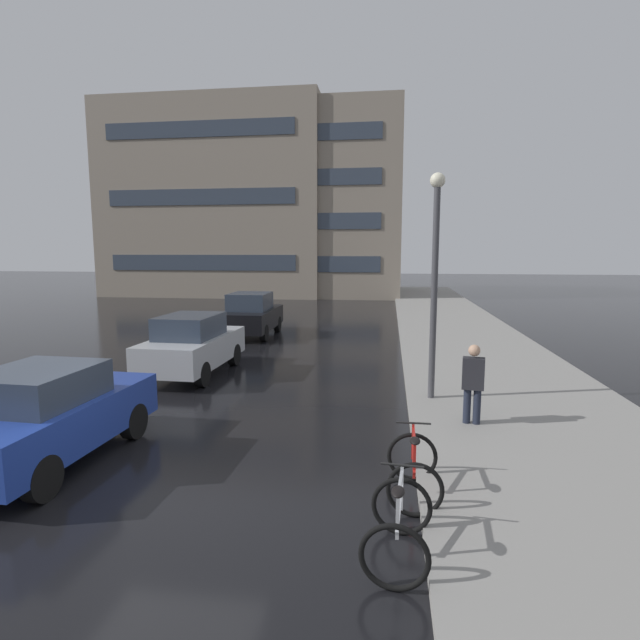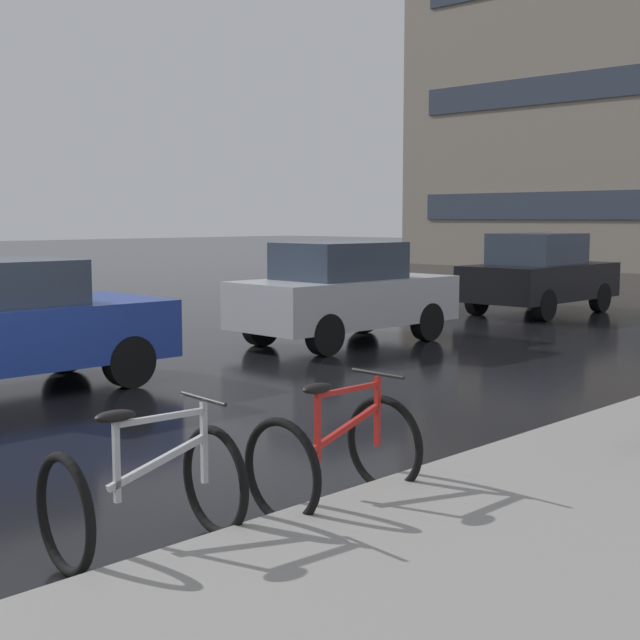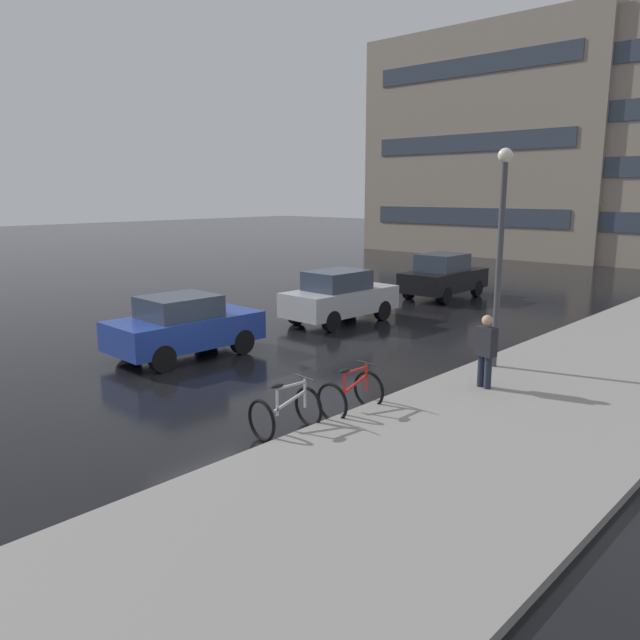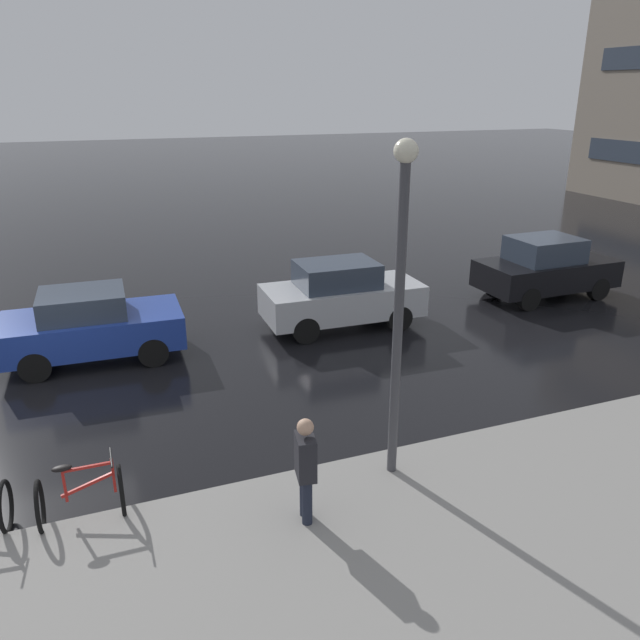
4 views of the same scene
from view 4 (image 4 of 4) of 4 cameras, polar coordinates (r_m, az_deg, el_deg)
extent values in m
plane|color=black|center=(12.65, -22.88, -7.63)|extent=(140.00, 140.00, 0.00)
torus|color=black|center=(9.63, -26.81, -14.99)|extent=(0.73, 0.13, 0.73)
torus|color=black|center=(9.36, -17.69, -14.61)|extent=(0.74, 0.07, 0.74)
torus|color=black|center=(9.43, -24.23, -15.31)|extent=(0.74, 0.07, 0.74)
cube|color=red|center=(9.26, -22.31, -13.86)|extent=(0.04, 0.04, 0.49)
cube|color=red|center=(9.22, -18.36, -13.33)|extent=(0.04, 0.04, 0.53)
cube|color=red|center=(9.12, -20.50, -12.48)|extent=(0.04, 0.63, 0.04)
cube|color=red|center=(9.27, -20.46, -13.92)|extent=(0.04, 0.71, 0.26)
ellipsoid|color=black|center=(9.11, -22.54, -12.41)|extent=(0.14, 0.26, 0.07)
cylinder|color=black|center=(9.07, -18.56, -11.83)|extent=(0.50, 0.03, 0.03)
cube|color=navy|center=(14.42, -20.01, -0.86)|extent=(1.94, 3.82, 0.72)
cube|color=#2D3847|center=(14.23, -20.91, 1.43)|extent=(1.54, 1.80, 0.53)
cylinder|color=black|center=(15.30, -15.52, -0.59)|extent=(0.24, 0.65, 0.64)
cylinder|color=black|center=(13.80, -15.01, -2.84)|extent=(0.24, 0.65, 0.64)
cylinder|color=black|center=(15.38, -24.18, -1.57)|extent=(0.24, 0.65, 0.64)
cylinder|color=black|center=(13.89, -24.61, -3.91)|extent=(0.24, 0.65, 0.64)
cube|color=#B2B5BA|center=(15.46, 2.06, 1.85)|extent=(1.79, 3.94, 0.75)
cube|color=#2D3847|center=(15.20, 1.54, 4.21)|extent=(1.43, 1.94, 0.60)
cylinder|color=black|center=(16.68, 4.97, 1.82)|extent=(0.24, 0.65, 0.64)
cylinder|color=black|center=(15.42, 7.24, 0.17)|extent=(0.24, 0.65, 0.64)
cylinder|color=black|center=(15.87, -3.02, 0.90)|extent=(0.24, 0.65, 0.64)
cylinder|color=black|center=(14.54, -1.32, -0.93)|extent=(0.24, 0.65, 0.64)
cube|color=black|center=(18.87, 19.96, 4.05)|extent=(1.85, 3.91, 0.75)
cube|color=#2D3847|center=(18.60, 19.86, 6.10)|extent=(1.50, 1.85, 0.66)
cylinder|color=black|center=(20.33, 20.94, 3.93)|extent=(0.23, 0.64, 0.64)
cylinder|color=black|center=(19.24, 24.09, 2.61)|extent=(0.23, 0.64, 0.64)
cylinder|color=black|center=(18.81, 15.47, 3.30)|extent=(0.23, 0.64, 0.64)
cylinder|color=black|center=(17.63, 18.55, 1.84)|extent=(0.23, 0.64, 0.64)
cylinder|color=#1E2333|center=(8.75, -1.40, -15.95)|extent=(0.14, 0.14, 0.81)
cylinder|color=#1E2333|center=(8.61, -1.18, -16.64)|extent=(0.14, 0.14, 0.81)
cube|color=#232328|center=(8.28, -1.33, -12.38)|extent=(0.44, 0.31, 0.59)
sphere|color=tan|center=(8.05, -1.36, -9.76)|extent=(0.22, 0.22, 0.22)
cylinder|color=#424247|center=(8.81, 7.11, -1.28)|extent=(0.14, 0.14, 4.73)
sphere|color=#F2EACC|center=(8.23, 7.88, 15.07)|extent=(0.32, 0.32, 0.32)
camera|label=1|loc=(11.03, -59.94, -1.55)|focal=28.00mm
camera|label=2|loc=(7.04, -65.76, -23.18)|focal=50.00mm
camera|label=3|loc=(9.12, -102.32, -14.58)|focal=35.00mm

